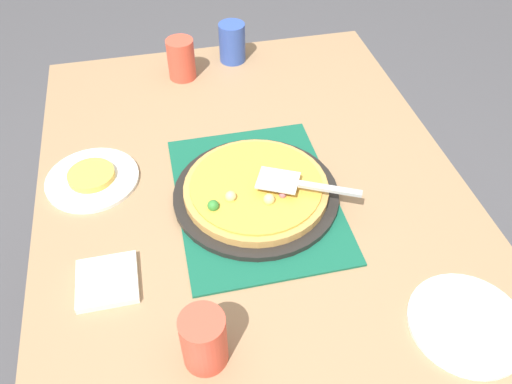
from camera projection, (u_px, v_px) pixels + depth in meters
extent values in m
plane|color=#4C4C51|center=(256.00, 354.00, 1.74)|extent=(8.00, 8.00, 0.00)
cube|color=#9E7A56|center=(256.00, 203.00, 1.21)|extent=(1.40, 1.00, 0.03)
cube|color=#9E7A56|center=(97.00, 168.00, 1.85)|extent=(0.07, 0.07, 0.72)
cube|color=#9E7A56|center=(332.00, 134.00, 1.99)|extent=(0.07, 0.07, 0.72)
cube|color=#145B42|center=(256.00, 197.00, 1.20)|extent=(0.48, 0.36, 0.01)
cylinder|color=black|center=(256.00, 194.00, 1.19)|extent=(0.38, 0.38, 0.01)
cylinder|color=tan|center=(256.00, 189.00, 1.18)|extent=(0.33, 0.33, 0.02)
cylinder|color=gold|center=(256.00, 185.00, 1.17)|extent=(0.30, 0.30, 0.01)
sphere|color=#338433|center=(271.00, 180.00, 1.17)|extent=(0.03, 0.03, 0.03)
sphere|color=#E5CC7F|center=(274.00, 187.00, 1.16)|extent=(0.02, 0.02, 0.02)
sphere|color=#338433|center=(213.00, 206.00, 1.12)|extent=(0.03, 0.03, 0.03)
sphere|color=#E5CC7F|center=(269.00, 199.00, 1.13)|extent=(0.03, 0.03, 0.03)
sphere|color=#B76675|center=(283.00, 195.00, 1.14)|extent=(0.02, 0.02, 0.02)
sphere|color=#E5CC7F|center=(231.00, 196.00, 1.13)|extent=(0.02, 0.02, 0.02)
cylinder|color=white|center=(92.00, 179.00, 1.24)|extent=(0.22, 0.22, 0.01)
cylinder|color=white|center=(467.00, 323.00, 0.97)|extent=(0.22, 0.22, 0.01)
cylinder|color=#EAB747|center=(91.00, 175.00, 1.23)|extent=(0.11, 0.11, 0.02)
cylinder|color=#3351AD|center=(232.00, 42.00, 1.59)|extent=(0.08, 0.08, 0.12)
cylinder|color=#E04C38|center=(204.00, 340.00, 0.88)|extent=(0.08, 0.08, 0.12)
cylinder|color=#E04C38|center=(181.00, 59.00, 1.52)|extent=(0.08, 0.08, 0.12)
cube|color=silver|center=(278.00, 180.00, 1.15)|extent=(0.10, 0.11, 0.00)
cube|color=#B2B2B7|center=(330.00, 189.00, 1.13)|extent=(0.08, 0.13, 0.01)
cube|color=white|center=(107.00, 281.00, 1.03)|extent=(0.12, 0.12, 0.02)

